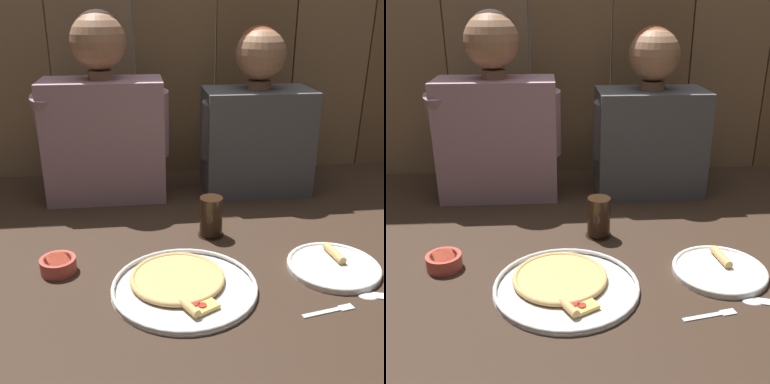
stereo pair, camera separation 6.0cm
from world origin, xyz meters
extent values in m
plane|color=#332319|center=(0.00, 0.00, 0.00)|extent=(3.20, 3.20, 0.00)
cylinder|color=silver|center=(-0.06, -0.09, 0.00)|extent=(0.36, 0.36, 0.01)
torus|color=silver|center=(-0.06, -0.09, 0.01)|extent=(0.36, 0.36, 0.01)
cylinder|color=#B23823|center=(-0.07, -0.05, 0.01)|extent=(0.23, 0.23, 0.00)
cylinder|color=#EFC660|center=(-0.07, -0.05, 0.01)|extent=(0.22, 0.22, 0.01)
torus|color=tan|center=(-0.07, -0.05, 0.01)|extent=(0.24, 0.24, 0.01)
cube|color=#EABC56|center=(-0.03, -0.17, 0.01)|extent=(0.09, 0.08, 0.01)
cylinder|color=tan|center=(-0.06, -0.19, 0.02)|extent=(0.05, 0.06, 0.02)
cylinder|color=#A3281E|center=(-0.04, -0.17, 0.02)|extent=(0.02, 0.02, 0.00)
cylinder|color=#A3281E|center=(-0.03, -0.18, 0.02)|extent=(0.02, 0.02, 0.00)
cylinder|color=white|center=(0.34, -0.04, 0.01)|extent=(0.24, 0.24, 0.01)
torus|color=white|center=(0.34, -0.04, 0.01)|extent=(0.24, 0.24, 0.01)
cylinder|color=tan|center=(0.36, 0.00, 0.02)|extent=(0.03, 0.09, 0.02)
cylinder|color=black|center=(0.05, 0.19, 0.00)|extent=(0.08, 0.08, 0.01)
cylinder|color=black|center=(0.05, 0.19, 0.06)|extent=(0.07, 0.07, 0.12)
cylinder|color=#CC4C42|center=(-0.38, 0.03, 0.02)|extent=(0.09, 0.09, 0.04)
cylinder|color=#B23823|center=(-0.38, 0.03, 0.03)|extent=(0.07, 0.07, 0.02)
cube|color=silver|center=(0.24, -0.22, 0.00)|extent=(0.10, 0.03, 0.01)
cube|color=silver|center=(0.30, -0.21, 0.00)|extent=(0.04, 0.03, 0.01)
cube|color=silver|center=(0.32, -0.14, 0.00)|extent=(0.09, 0.04, 0.01)
cube|color=silver|center=(0.39, -0.17, 0.00)|extent=(0.06, 0.04, 0.00)
ellipsoid|color=silver|center=(0.37, -0.17, 0.00)|extent=(0.05, 0.04, 0.01)
cube|color=gray|center=(-0.27, 0.54, 0.21)|extent=(0.41, 0.21, 0.42)
cylinder|color=#9E7051|center=(-0.27, 0.54, 0.43)|extent=(0.08, 0.08, 0.03)
sphere|color=#9E7051|center=(-0.27, 0.54, 0.54)|extent=(0.18, 0.18, 0.18)
sphere|color=black|center=(-0.27, 0.56, 0.55)|extent=(0.17, 0.17, 0.17)
cylinder|color=gray|center=(-0.45, 0.50, 0.27)|extent=(0.08, 0.15, 0.24)
cylinder|color=gray|center=(-0.09, 0.50, 0.27)|extent=(0.08, 0.12, 0.24)
cube|color=#4C4C51|center=(0.27, 0.54, 0.19)|extent=(0.38, 0.22, 0.38)
cylinder|color=#9E7051|center=(0.27, 0.54, 0.39)|extent=(0.08, 0.08, 0.03)
sphere|color=#9E7051|center=(0.27, 0.54, 0.49)|extent=(0.17, 0.17, 0.17)
sphere|color=brown|center=(0.27, 0.56, 0.51)|extent=(0.16, 0.16, 0.16)
cylinder|color=#4C4C51|center=(0.10, 0.50, 0.24)|extent=(0.08, 0.11, 0.22)
cylinder|color=#4C4C51|center=(0.44, 0.50, 0.24)|extent=(0.08, 0.11, 0.22)
cube|color=#896B4C|center=(-0.63, 0.80, 0.61)|extent=(0.31, 0.03, 1.22)
cube|color=#8C6D4F|center=(-0.31, 0.80, 0.61)|extent=(0.31, 0.03, 1.22)
cube|color=brown|center=(0.00, 0.80, 0.61)|extent=(0.31, 0.03, 1.22)
cube|color=brown|center=(0.31, 0.80, 0.61)|extent=(0.31, 0.03, 1.22)
cube|color=#836445|center=(0.63, 0.80, 0.61)|extent=(0.31, 0.03, 1.22)
camera|label=1|loc=(-0.15, -1.04, 0.65)|focal=43.13mm
camera|label=2|loc=(-0.09, -1.05, 0.65)|focal=43.13mm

